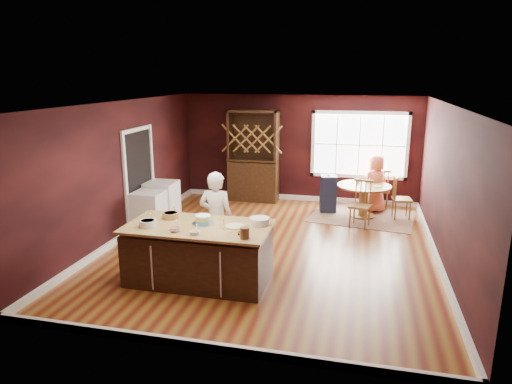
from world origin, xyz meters
TOP-DOWN VIEW (x-y plane):
  - room_shell at (0.00, 0.00)m, footprint 7.00×7.00m
  - window at (1.50, 3.47)m, footprint 2.36×0.10m
  - doorway at (-2.97, 0.60)m, footprint 0.08×1.26m
  - kitchen_island at (-0.83, -1.66)m, footprint 2.25×1.18m
  - dining_table at (1.67, 2.37)m, footprint 1.21×1.21m
  - baker at (-0.77, -0.96)m, footprint 0.60×0.40m
  - layer_cake at (-0.78, -1.57)m, footprint 0.34×0.34m
  - bowl_blue at (-1.56, -1.89)m, footprint 0.26×0.26m
  - bowl_yellow at (-1.39, -1.43)m, footprint 0.26×0.26m
  - bowl_pink at (-1.07, -2.02)m, footprint 0.16×0.16m
  - bowl_olive at (-0.73, -2.07)m, footprint 0.14×0.14m
  - drinking_glass at (-0.41, -1.74)m, footprint 0.07×0.07m
  - dinner_plate at (-0.25, -1.60)m, footprint 0.29×0.29m
  - white_tub at (0.09, -1.39)m, footprint 0.31×0.31m
  - stoneware_crock at (0.02, -2.06)m, footprint 0.14×0.14m
  - toy_figurine at (-0.09, -1.94)m, footprint 0.04×0.04m
  - rug at (1.67, 2.37)m, footprint 2.49×2.06m
  - chair_east at (2.52, 2.44)m, footprint 0.45×0.47m
  - chair_south at (1.61, 1.61)m, footprint 0.52×0.50m
  - chair_north at (2.03, 3.17)m, footprint 0.51×0.49m
  - seated_woman at (1.93, 2.85)m, footprint 0.80×0.76m
  - high_chair at (0.85, 2.60)m, footprint 0.44×0.44m
  - toddler at (0.92, 2.72)m, footprint 0.18×0.14m
  - table_plate at (1.97, 2.29)m, footprint 0.20×0.20m
  - table_cup at (1.53, 2.56)m, footprint 0.14×0.14m
  - hutch at (-1.13, 3.22)m, footprint 1.27×0.53m
  - washer at (-2.64, 0.28)m, footprint 0.59×0.57m
  - dryer at (-2.64, 0.92)m, footprint 0.64×0.61m

SIDE VIEW (x-z plane):
  - rug at x=1.67m, z-range 0.00..0.01m
  - washer at x=-2.64m, z-range 0.00..0.86m
  - kitchen_island at x=-0.83m, z-range -0.02..0.90m
  - high_chair at x=0.85m, z-range 0.00..0.92m
  - dryer at x=-2.64m, z-range 0.00..0.92m
  - chair_east at x=2.52m, z-range 0.00..0.99m
  - chair_north at x=2.03m, z-range 0.00..1.00m
  - chair_south at x=1.61m, z-range 0.00..1.03m
  - dining_table at x=1.67m, z-range 0.16..0.91m
  - seated_woman at x=1.93m, z-range 0.00..1.38m
  - table_plate at x=1.97m, z-range 0.75..0.76m
  - table_cup at x=1.53m, z-range 0.75..0.85m
  - toddler at x=0.92m, z-range 0.68..0.94m
  - baker at x=-0.77m, z-range 0.00..1.63m
  - dinner_plate at x=-0.25m, z-range 0.92..0.94m
  - bowl_olive at x=-0.73m, z-range 0.92..0.97m
  - bowl_pink at x=-1.07m, z-range 0.92..0.98m
  - toy_figurine at x=-0.09m, z-range 0.92..0.99m
  - bowl_yellow at x=-1.39m, z-range 0.92..1.02m
  - bowl_blue at x=-1.56m, z-range 0.92..1.02m
  - white_tub at x=0.09m, z-range 0.92..1.03m
  - layer_cake at x=-0.78m, z-range 0.92..1.06m
  - drinking_glass at x=-0.41m, z-range 0.92..1.06m
  - stoneware_crock at x=0.02m, z-range 0.92..1.09m
  - doorway at x=-2.97m, z-range -0.04..2.09m
  - hutch at x=-1.13m, z-range 0.00..2.33m
  - room_shell at x=0.00m, z-range -2.15..4.85m
  - window at x=1.50m, z-range 0.67..2.33m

